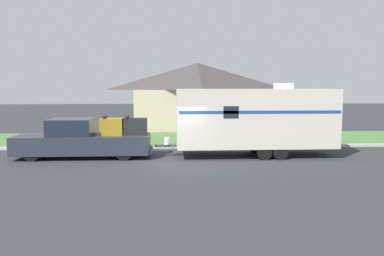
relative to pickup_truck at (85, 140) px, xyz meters
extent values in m
plane|color=#2D2D33|center=(4.40, -1.24, -0.87)|extent=(120.00, 120.00, 0.00)
cube|color=#ADADA8|center=(4.40, 2.51, -0.80)|extent=(80.00, 0.30, 0.14)
cube|color=#477538|center=(4.40, 6.16, -0.86)|extent=(80.00, 7.00, 0.03)
cube|color=beige|center=(6.35, 12.90, 0.71)|extent=(9.95, 6.04, 3.17)
pyramid|color=#3D3838|center=(6.35, 12.90, 3.40)|extent=(10.75, 6.52, 2.19)
cube|color=#4C3828|center=(6.35, 9.91, 0.18)|extent=(1.00, 0.06, 2.10)
cylinder|color=black|center=(-2.25, -0.78, -0.47)|extent=(0.80, 0.28, 0.80)
cylinder|color=black|center=(-2.25, 0.78, -0.47)|extent=(0.80, 0.28, 0.80)
cylinder|color=black|center=(1.94, -0.78, -0.47)|extent=(0.80, 0.28, 0.80)
cylinder|color=black|center=(1.94, 0.78, -0.47)|extent=(0.80, 0.28, 0.80)
cube|color=#282D38|center=(-1.32, 0.00, -0.22)|extent=(3.90, 1.91, 0.87)
cube|color=#19232D|center=(-0.62, 0.00, 0.61)|extent=(2.03, 1.76, 0.79)
cube|color=#282D38|center=(1.86, 0.00, -0.22)|extent=(2.45, 1.91, 0.87)
cube|color=#333333|center=(3.14, 0.00, -0.53)|extent=(0.12, 1.72, 0.20)
cube|color=olive|center=(1.32, 0.00, 0.62)|extent=(1.13, 0.80, 0.80)
cube|color=black|center=(0.96, 0.00, 1.10)|extent=(0.10, 0.88, 0.08)
cube|color=black|center=(2.40, 0.00, 0.62)|extent=(1.13, 0.80, 0.80)
cube|color=black|center=(2.04, 0.00, 1.10)|extent=(0.10, 0.88, 0.08)
cylinder|color=black|center=(8.48, -1.06, -0.52)|extent=(0.69, 0.22, 0.69)
cylinder|color=black|center=(8.48, 1.06, -0.52)|extent=(0.69, 0.22, 0.69)
cylinder|color=black|center=(9.24, -1.06, -0.52)|extent=(0.69, 0.22, 0.69)
cylinder|color=black|center=(9.24, 1.06, -0.52)|extent=(0.69, 0.22, 0.69)
cube|color=beige|center=(8.24, 0.00, 1.02)|extent=(7.66, 2.40, 2.80)
cube|color=navy|center=(8.24, -1.20, 1.37)|extent=(7.50, 0.01, 0.14)
cube|color=#383838|center=(3.87, 0.00, -0.33)|extent=(1.08, 0.12, 0.10)
cylinder|color=silver|center=(3.93, 0.00, -0.10)|extent=(0.28, 0.28, 0.36)
cube|color=silver|center=(9.62, 0.00, 2.56)|extent=(0.80, 0.68, 0.28)
cube|color=#19232D|center=(6.87, -1.20, 1.37)|extent=(0.70, 0.01, 0.56)
cylinder|color=brown|center=(7.10, 3.64, -0.34)|extent=(0.09, 0.09, 1.06)
cube|color=black|center=(7.10, 3.64, 0.30)|extent=(0.48, 0.20, 0.22)
camera|label=1|loc=(4.11, -18.05, 2.50)|focal=35.00mm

